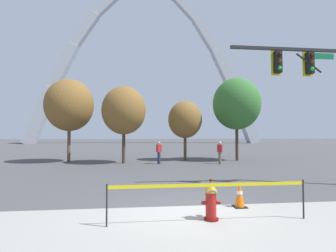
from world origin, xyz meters
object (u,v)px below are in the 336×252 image
object	(u,v)px
traffic_signal_gantry	(316,87)
monument_arch	(147,70)
traffic_cone_by_hydrant	(240,195)
pedestrian_walking_left	(220,152)
fire_hydrant	(211,201)
pedestrian_standing_center	(159,152)

from	to	relation	value
traffic_signal_gantry	monument_arch	size ratio (longest dim) A/B	0.11
traffic_cone_by_hydrant	traffic_signal_gantry	bearing A→B (deg)	30.62
traffic_signal_gantry	monument_arch	bearing A→B (deg)	96.99
traffic_signal_gantry	pedestrian_walking_left	size ratio (longest dim) A/B	3.77
monument_arch	pedestrian_walking_left	size ratio (longest dim) A/B	35.17
fire_hydrant	pedestrian_standing_center	distance (m)	11.70
traffic_signal_gantry	pedestrian_standing_center	bearing A→B (deg)	126.28
traffic_cone_by_hydrant	traffic_signal_gantry	size ratio (longest dim) A/B	0.12
traffic_cone_by_hydrant	monument_arch	bearing A→B (deg)	91.86
monument_arch	pedestrian_standing_center	world-z (taller)	monument_arch
fire_hydrant	traffic_signal_gantry	bearing A→B (deg)	32.77
traffic_cone_by_hydrant	traffic_signal_gantry	xyz separation A→B (m)	(4.40, 2.60, 3.71)
pedestrian_walking_left	pedestrian_standing_center	distance (m)	4.33
pedestrian_walking_left	traffic_cone_by_hydrant	bearing A→B (deg)	-104.92
traffic_cone_by_hydrant	pedestrian_walking_left	xyz separation A→B (m)	(2.72, 10.20, 0.46)
fire_hydrant	pedestrian_standing_center	size ratio (longest dim) A/B	0.62
fire_hydrant	monument_arch	distance (m)	56.01
traffic_cone_by_hydrant	monument_arch	size ratio (longest dim) A/B	0.01
traffic_cone_by_hydrant	fire_hydrant	bearing A→B (deg)	-139.64
traffic_signal_gantry	monument_arch	world-z (taller)	monument_arch
monument_arch	pedestrian_standing_center	size ratio (longest dim) A/B	35.17
pedestrian_walking_left	monument_arch	bearing A→B (deg)	95.98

